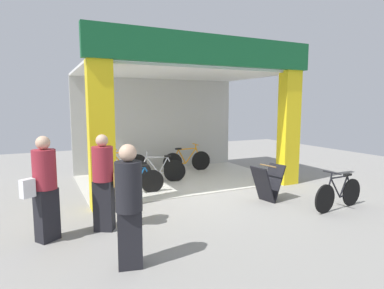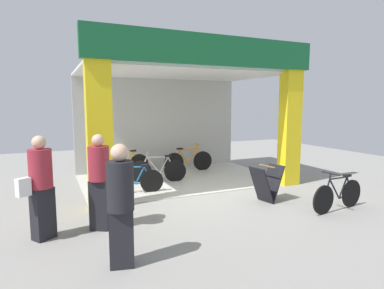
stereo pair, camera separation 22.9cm
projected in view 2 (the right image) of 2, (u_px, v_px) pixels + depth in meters
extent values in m
plane|color=gray|center=(207.00, 194.00, 8.06)|extent=(19.25, 19.25, 0.00)
cube|color=beige|center=(180.00, 179.00, 9.69)|extent=(5.63, 3.60, 0.02)
cube|color=#B7B7B2|center=(160.00, 124.00, 11.12)|extent=(5.63, 0.12, 3.14)
cube|color=yellow|center=(99.00, 136.00, 6.82)|extent=(0.52, 0.36, 3.14)
cube|color=yellow|center=(290.00, 128.00, 8.90)|extent=(0.52, 0.36, 3.14)
cube|color=#14592D|center=(211.00, 50.00, 7.49)|extent=(5.83, 0.20, 0.69)
cube|color=silver|center=(179.00, 74.00, 9.30)|extent=(5.63, 3.60, 0.06)
cylinder|color=black|center=(174.00, 163.00, 10.58)|extent=(0.66, 0.09, 0.65)
cylinder|color=black|center=(203.00, 161.00, 10.93)|extent=(0.66, 0.09, 0.65)
cylinder|color=orange|center=(181.00, 163.00, 10.66)|extent=(0.44, 0.07, 0.08)
cylinder|color=orange|center=(184.00, 157.00, 10.67)|extent=(0.29, 0.05, 0.49)
cylinder|color=orange|center=(192.00, 156.00, 10.78)|extent=(0.40, 0.06, 0.51)
cylinder|color=orange|center=(189.00, 149.00, 10.70)|extent=(0.63, 0.08, 0.05)
cylinder|color=orange|center=(177.00, 156.00, 10.59)|extent=(0.22, 0.05, 0.44)
cylinder|color=orange|center=(200.00, 155.00, 10.86)|extent=(0.20, 0.05, 0.45)
cylinder|color=orange|center=(197.00, 146.00, 10.80)|extent=(0.06, 0.04, 0.14)
cylinder|color=orange|center=(197.00, 144.00, 10.79)|extent=(0.06, 0.46, 0.03)
cube|color=black|center=(180.00, 149.00, 10.59)|extent=(0.20, 0.11, 0.05)
cylinder|color=black|center=(139.00, 164.00, 10.37)|extent=(0.64, 0.17, 0.65)
cylinder|color=black|center=(109.00, 168.00, 9.80)|extent=(0.64, 0.17, 0.65)
cylinder|color=orange|center=(132.00, 166.00, 10.24)|extent=(0.43, 0.12, 0.08)
cylinder|color=orange|center=(130.00, 159.00, 10.16)|extent=(0.28, 0.09, 0.48)
cylinder|color=orange|center=(120.00, 160.00, 9.98)|extent=(0.40, 0.11, 0.51)
cylinder|color=orange|center=(124.00, 152.00, 10.03)|extent=(0.62, 0.15, 0.05)
cylinder|color=orange|center=(136.00, 158.00, 10.28)|extent=(0.22, 0.08, 0.43)
cylinder|color=orange|center=(112.00, 160.00, 9.83)|extent=(0.20, 0.07, 0.45)
cylinder|color=orange|center=(115.00, 151.00, 9.85)|extent=(0.06, 0.05, 0.13)
cylinder|color=orange|center=(115.00, 149.00, 9.84)|extent=(0.12, 0.45, 0.03)
cube|color=black|center=(133.00, 151.00, 10.20)|extent=(0.21, 0.13, 0.05)
cylinder|color=black|center=(175.00, 171.00, 9.33)|extent=(0.62, 0.22, 0.63)
cylinder|color=black|center=(141.00, 172.00, 9.20)|extent=(0.62, 0.22, 0.63)
cylinder|color=silver|center=(167.00, 172.00, 9.30)|extent=(0.42, 0.16, 0.08)
cylinder|color=silver|center=(164.00, 165.00, 9.27)|extent=(0.27, 0.11, 0.48)
cylinder|color=silver|center=(153.00, 165.00, 9.23)|extent=(0.38, 0.15, 0.50)
cylinder|color=silver|center=(157.00, 157.00, 9.21)|extent=(0.59, 0.21, 0.05)
cylinder|color=silver|center=(171.00, 164.00, 9.29)|extent=(0.21, 0.09, 0.43)
cylinder|color=silver|center=(144.00, 164.00, 9.19)|extent=(0.19, 0.09, 0.44)
cylinder|color=silver|center=(147.00, 155.00, 9.17)|extent=(0.06, 0.05, 0.13)
cylinder|color=silver|center=(147.00, 152.00, 9.16)|extent=(0.16, 0.43, 0.03)
cube|color=black|center=(168.00, 156.00, 9.25)|extent=(0.21, 0.15, 0.05)
cylinder|color=black|center=(152.00, 181.00, 8.18)|extent=(0.59, 0.11, 0.59)
cylinder|color=black|center=(115.00, 184.00, 7.91)|extent=(0.59, 0.11, 0.59)
cylinder|color=blue|center=(143.00, 183.00, 8.12)|extent=(0.40, 0.08, 0.08)
cylinder|color=blue|center=(140.00, 175.00, 8.07)|extent=(0.26, 0.06, 0.44)
cylinder|color=blue|center=(128.00, 176.00, 7.99)|extent=(0.36, 0.07, 0.46)
cylinder|color=blue|center=(133.00, 167.00, 8.00)|extent=(0.57, 0.10, 0.05)
cylinder|color=blue|center=(148.00, 174.00, 8.13)|extent=(0.20, 0.05, 0.40)
cylinder|color=blue|center=(118.00, 176.00, 7.91)|extent=(0.18, 0.05, 0.41)
cylinder|color=blue|center=(122.00, 165.00, 7.91)|extent=(0.05, 0.04, 0.12)
cylinder|color=blue|center=(122.00, 163.00, 7.90)|extent=(0.08, 0.41, 0.03)
cube|color=black|center=(144.00, 166.00, 8.08)|extent=(0.19, 0.11, 0.04)
cylinder|color=black|center=(351.00, 193.00, 7.03)|extent=(0.60, 0.11, 0.60)
cylinder|color=black|center=(323.00, 200.00, 6.56)|extent=(0.60, 0.11, 0.60)
cylinder|color=black|center=(345.00, 196.00, 6.92)|extent=(0.41, 0.08, 0.08)
cylinder|color=black|center=(343.00, 188.00, 6.86)|extent=(0.27, 0.06, 0.45)
cylinder|color=black|center=(334.00, 189.00, 6.71)|extent=(0.37, 0.08, 0.47)
cylinder|color=black|center=(339.00, 178.00, 6.74)|extent=(0.58, 0.10, 0.05)
cylinder|color=black|center=(349.00, 185.00, 6.96)|extent=(0.20, 0.06, 0.41)
cylinder|color=black|center=(327.00, 190.00, 6.58)|extent=(0.18, 0.05, 0.42)
cylinder|color=black|center=(330.00, 176.00, 6.59)|extent=(0.05, 0.04, 0.13)
cylinder|color=black|center=(331.00, 173.00, 6.59)|extent=(0.08, 0.42, 0.03)
cube|color=black|center=(347.00, 176.00, 6.88)|extent=(0.19, 0.11, 0.05)
cube|color=black|center=(261.00, 185.00, 7.29)|extent=(0.45, 0.52, 0.85)
cube|color=black|center=(271.00, 183.00, 7.48)|extent=(0.45, 0.52, 0.85)
cylinder|color=olive|center=(267.00, 166.00, 7.33)|extent=(0.12, 0.46, 0.03)
cube|color=black|center=(100.00, 205.00, 5.77)|extent=(0.40, 0.37, 0.90)
cylinder|color=maroon|center=(99.00, 163.00, 5.67)|extent=(0.49, 0.49, 0.60)
sphere|color=#D8AD8C|center=(98.00, 140.00, 5.62)|extent=(0.21, 0.21, 0.21)
cube|color=#BF8C33|center=(117.00, 179.00, 5.68)|extent=(0.28, 0.24, 0.25)
cube|color=black|center=(122.00, 238.00, 4.44)|extent=(0.37, 0.31, 0.80)
cylinder|color=black|center=(120.00, 186.00, 4.35)|extent=(0.43, 0.43, 0.68)
sphere|color=#D8AD8C|center=(119.00, 153.00, 4.29)|extent=(0.24, 0.24, 0.24)
cube|color=black|center=(43.00, 213.00, 5.35)|extent=(0.41, 0.38, 0.87)
cylinder|color=maroon|center=(40.00, 169.00, 5.26)|extent=(0.51, 0.51, 0.64)
sphere|color=#D8AD8C|center=(39.00, 142.00, 5.21)|extent=(0.22, 0.22, 0.22)
cube|color=white|center=(23.00, 187.00, 5.04)|extent=(0.24, 0.21, 0.29)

